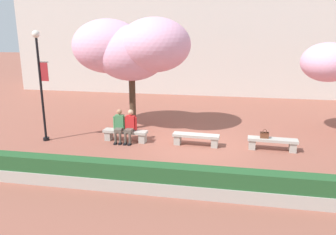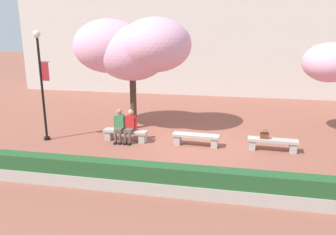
{
  "view_description": "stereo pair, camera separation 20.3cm",
  "coord_description": "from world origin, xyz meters",
  "views": [
    {
      "loc": [
        1.13,
        -11.83,
        4.23
      ],
      "look_at": [
        -1.12,
        0.2,
        1.0
      ],
      "focal_mm": 35.0,
      "sensor_mm": 36.0,
      "label": 1
    },
    {
      "loc": [
        1.33,
        -11.79,
        4.23
      ],
      "look_at": [
        -1.12,
        0.2,
        1.0
      ],
      "focal_mm": 35.0,
      "sensor_mm": 36.0,
      "label": 2
    }
  ],
  "objects": [
    {
      "name": "person_seated_left",
      "position": [
        -3.02,
        -0.05,
        0.7
      ],
      "size": [
        0.51,
        0.71,
        1.29
      ],
      "color": "black",
      "rests_on": "ground"
    },
    {
      "name": "stone_bench_center",
      "position": [
        2.8,
        0.0,
        0.3
      ],
      "size": [
        1.78,
        0.51,
        0.45
      ],
      "color": "#ADA89E",
      "rests_on": "ground"
    },
    {
      "name": "ground_plane",
      "position": [
        0.0,
        0.0,
        0.0
      ],
      "size": [
        100.0,
        100.0,
        0.0
      ],
      "primitive_type": "plane",
      "color": "#8E5142"
    },
    {
      "name": "lamp_post_with_banner",
      "position": [
        -5.95,
        -0.49,
        2.56
      ],
      "size": [
        0.54,
        0.28,
        4.27
      ],
      "color": "black",
      "rests_on": "ground"
    },
    {
      "name": "handbag",
      "position": [
        2.5,
        -0.0,
        0.58
      ],
      "size": [
        0.3,
        0.15,
        0.34
      ],
      "color": "brown",
      "rests_on": "stone_bench_center"
    },
    {
      "name": "stone_bench_west_end",
      "position": [
        -2.8,
        0.0,
        0.3
      ],
      "size": [
        1.78,
        0.51,
        0.45
      ],
      "color": "#ADA89E",
      "rests_on": "ground"
    },
    {
      "name": "building_facade",
      "position": [
        0.0,
        12.06,
        4.55
      ],
      "size": [
        28.0,
        4.0,
        9.1
      ],
      "primitive_type": "cube",
      "color": "beige",
      "rests_on": "ground"
    },
    {
      "name": "cherry_tree_main",
      "position": [
        -3.0,
        1.79,
        3.53
      ],
      "size": [
        5.15,
        3.27,
        4.81
      ],
      "color": "#473323",
      "rests_on": "ground"
    },
    {
      "name": "planter_hedge_foreground",
      "position": [
        0.0,
        -3.93,
        0.39
      ],
      "size": [
        11.11,
        0.5,
        0.8
      ],
      "color": "#ADA89E",
      "rests_on": "ground"
    },
    {
      "name": "person_seated_right",
      "position": [
        -2.58,
        -0.05,
        0.7
      ],
      "size": [
        0.51,
        0.7,
        1.29
      ],
      "color": "black",
      "rests_on": "ground"
    },
    {
      "name": "stone_bench_near_west",
      "position": [
        -0.0,
        0.0,
        0.3
      ],
      "size": [
        1.78,
        0.51,
        0.45
      ],
      "color": "#ADA89E",
      "rests_on": "ground"
    }
  ]
}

